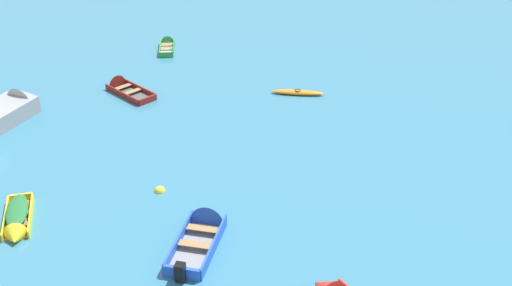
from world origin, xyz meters
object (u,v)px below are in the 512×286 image
rowboat_green_far_back (167,45)px  kayak_orange_cluster_outer (298,92)px  rowboat_yellow_center (17,221)px  mooring_buoy_near_foreground (160,191)px  rowboat_maroon_near_camera (121,87)px  rowboat_blue_midfield_left (203,230)px

rowboat_green_far_back → kayak_orange_cluster_outer: bearing=-30.2°
rowboat_yellow_center → kayak_orange_cluster_outer: bearing=59.1°
rowboat_yellow_center → mooring_buoy_near_foreground: size_ratio=6.98×
rowboat_green_far_back → kayak_orange_cluster_outer: (9.63, -5.60, -0.02)m
kayak_orange_cluster_outer → rowboat_maroon_near_camera: bearing=-171.6°
rowboat_blue_midfield_left → rowboat_green_far_back: bearing=113.2°
mooring_buoy_near_foreground → rowboat_green_far_back: bearing=108.4°
rowboat_blue_midfield_left → rowboat_yellow_center: bearing=-171.3°
rowboat_yellow_center → kayak_orange_cluster_outer: (8.68, 14.47, -0.14)m
rowboat_yellow_center → rowboat_maroon_near_camera: size_ratio=0.88×
rowboat_maroon_near_camera → mooring_buoy_near_foreground: bearing=-58.5°
rowboat_green_far_back → rowboat_yellow_center: size_ratio=0.94×
rowboat_green_far_back → rowboat_blue_midfield_left: bearing=-66.8°
rowboat_maroon_near_camera → mooring_buoy_near_foreground: size_ratio=7.96×
rowboat_blue_midfield_left → mooring_buoy_near_foreground: bearing=137.1°
rowboat_blue_midfield_left → mooring_buoy_near_foreground: 3.65m
rowboat_blue_midfield_left → kayak_orange_cluster_outer: rowboat_blue_midfield_left is taller
rowboat_yellow_center → rowboat_maroon_near_camera: rowboat_maroon_near_camera is taller
kayak_orange_cluster_outer → mooring_buoy_near_foreground: size_ratio=6.44×
rowboat_green_far_back → mooring_buoy_near_foreground: (5.47, -16.49, -0.16)m
rowboat_green_far_back → mooring_buoy_near_foreground: rowboat_green_far_back is taller
rowboat_yellow_center → mooring_buoy_near_foreground: bearing=38.4°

